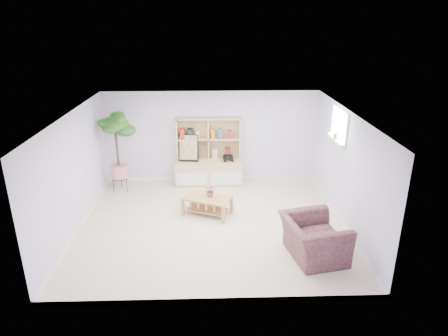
{
  "coord_description": "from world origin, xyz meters",
  "views": [
    {
      "loc": [
        0.01,
        -7.51,
        4.14
      ],
      "look_at": [
        0.27,
        0.55,
        1.08
      ],
      "focal_mm": 32.0,
      "sensor_mm": 36.0,
      "label": 1
    }
  ],
  "objects_px": {
    "storage_unit": "(209,152)",
    "coffee_table": "(207,206)",
    "floor_tree": "(118,153)",
    "armchair": "(314,236)"
  },
  "relations": [
    {
      "from": "storage_unit",
      "to": "coffee_table",
      "type": "distance_m",
      "value": 1.88
    },
    {
      "from": "coffee_table",
      "to": "floor_tree",
      "type": "bearing_deg",
      "value": 171.07
    },
    {
      "from": "armchair",
      "to": "storage_unit",
      "type": "bearing_deg",
      "value": 16.83
    },
    {
      "from": "storage_unit",
      "to": "coffee_table",
      "type": "xyz_separation_m",
      "value": [
        -0.04,
        -1.76,
        -0.67
      ]
    },
    {
      "from": "coffee_table",
      "to": "floor_tree",
      "type": "relative_size",
      "value": 0.52
    },
    {
      "from": "coffee_table",
      "to": "floor_tree",
      "type": "height_order",
      "value": "floor_tree"
    },
    {
      "from": "storage_unit",
      "to": "floor_tree",
      "type": "distance_m",
      "value": 2.27
    },
    {
      "from": "floor_tree",
      "to": "armchair",
      "type": "distance_m",
      "value": 5.21
    },
    {
      "from": "storage_unit",
      "to": "floor_tree",
      "type": "relative_size",
      "value": 0.88
    },
    {
      "from": "floor_tree",
      "to": "armchair",
      "type": "bearing_deg",
      "value": -36.9
    }
  ]
}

